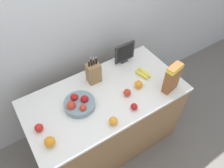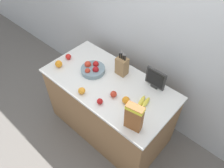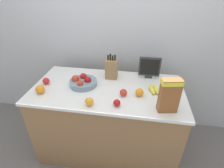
{
  "view_description": "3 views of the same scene",
  "coord_description": "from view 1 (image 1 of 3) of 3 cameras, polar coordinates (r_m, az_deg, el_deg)",
  "views": [
    {
      "loc": [
        -0.66,
        -1.16,
        2.52
      ],
      "look_at": [
        0.08,
        -0.0,
        1.01
      ],
      "focal_mm": 35.0,
      "sensor_mm": 36.0,
      "label": 1
    },
    {
      "loc": [
        1.19,
        -1.26,
        2.67
      ],
      "look_at": [
        0.07,
        -0.03,
        0.94
      ],
      "focal_mm": 35.0,
      "sensor_mm": 36.0,
      "label": 2
    },
    {
      "loc": [
        0.29,
        -1.51,
        1.87
      ],
      "look_at": [
        0.05,
        -0.02,
        0.96
      ],
      "focal_mm": 28.0,
      "sensor_mm": 36.0,
      "label": 3
    }
  ],
  "objects": [
    {
      "name": "apple_rightmost",
      "position": [
        2.08,
        3.98,
        -2.24
      ],
      "size": [
        0.07,
        0.07,
        0.07
      ],
      "primitive_type": "sphere",
      "color": "red",
      "rests_on": "counter"
    },
    {
      "name": "banana_bunch",
      "position": [
        2.29,
        8.12,
        2.75
      ],
      "size": [
        0.12,
        0.2,
        0.04
      ],
      "rotation": [
        0.0,
        0.0,
        5.0
      ],
      "color": "yellow",
      "rests_on": "counter"
    },
    {
      "name": "orange_back_center",
      "position": [
        2.15,
        6.96,
        -0.1
      ],
      "size": [
        0.08,
        0.08,
        0.08
      ],
      "primitive_type": "sphere",
      "color": "orange",
      "rests_on": "counter"
    },
    {
      "name": "fruit_bowl",
      "position": [
        2.01,
        -8.61,
        -5.09
      ],
      "size": [
        0.29,
        0.29,
        0.11
      ],
      "color": "gray",
      "rests_on": "counter"
    },
    {
      "name": "orange_front_right",
      "position": [
        1.85,
        -15.97,
        -14.32
      ],
      "size": [
        0.09,
        0.09,
        0.09
      ],
      "primitive_type": "sphere",
      "color": "orange",
      "rests_on": "counter"
    },
    {
      "name": "orange_by_cereal",
      "position": [
        1.88,
        0.34,
        -9.66
      ],
      "size": [
        0.08,
        0.08,
        0.08
      ],
      "primitive_type": "sphere",
      "color": "orange",
      "rests_on": "counter"
    },
    {
      "name": "apple_leftmost",
      "position": [
        1.95,
        -18.57,
        -10.8
      ],
      "size": [
        0.07,
        0.07,
        0.07
      ],
      "primitive_type": "sphere",
      "color": "red",
      "rests_on": "counter"
    },
    {
      "name": "knife_block",
      "position": [
        2.16,
        -4.85,
        2.99
      ],
      "size": [
        0.13,
        0.11,
        0.33
      ],
      "color": "#937047",
      "rests_on": "counter"
    },
    {
      "name": "wall_back",
      "position": [
        2.25,
        -10.57,
        14.26
      ],
      "size": [
        9.0,
        0.06,
        2.6
      ],
      "color": "silver",
      "rests_on": "ground_plane"
    },
    {
      "name": "apple_middle",
      "position": [
        1.99,
        5.79,
        -5.9
      ],
      "size": [
        0.06,
        0.06,
        0.06
      ],
      "primitive_type": "sphere",
      "color": "red",
      "rests_on": "counter"
    },
    {
      "name": "ground_plane",
      "position": [
        2.85,
        -1.4,
        -14.24
      ],
      "size": [
        14.0,
        14.0,
        0.0
      ],
      "primitive_type": "plane",
      "color": "slate"
    },
    {
      "name": "counter",
      "position": [
        2.47,
        -1.59,
        -9.39
      ],
      "size": [
        1.57,
        0.81,
        0.89
      ],
      "color": "olive",
      "rests_on": "ground_plane"
    },
    {
      "name": "cereal_box",
      "position": [
        2.1,
        15.49,
        1.71
      ],
      "size": [
        0.18,
        0.11,
        0.31
      ],
      "rotation": [
        0.0,
        0.0,
        0.19
      ],
      "color": "brown",
      "rests_on": "counter"
    },
    {
      "name": "small_monitor",
      "position": [
        2.35,
        3.32,
        8.16
      ],
      "size": [
        0.24,
        0.03,
        0.25
      ],
      "color": "#2D2D2D",
      "rests_on": "counter"
    }
  ]
}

